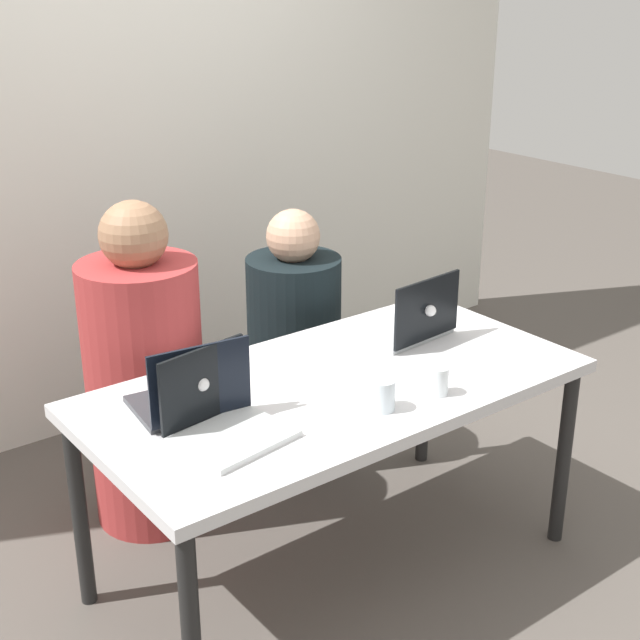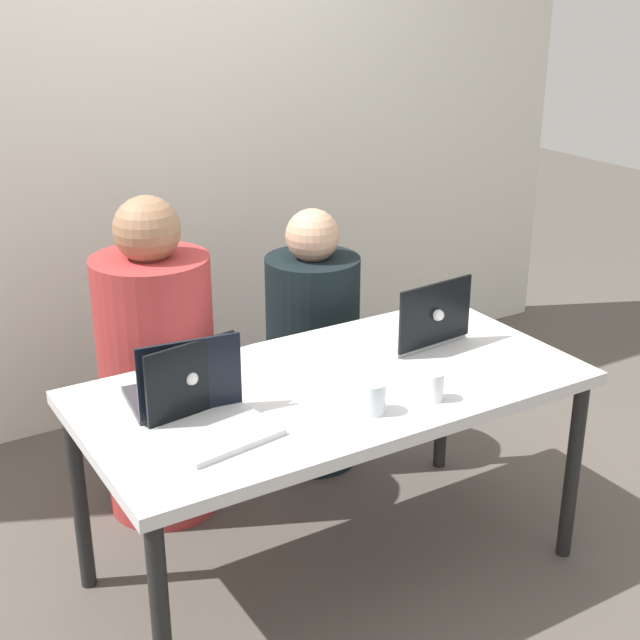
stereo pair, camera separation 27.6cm
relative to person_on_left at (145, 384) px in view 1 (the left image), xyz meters
The scene contains 10 objects.
ground_plane 0.91m from the person_on_left, 64.19° to the right, with size 12.00×12.00×0.00m, color #524C46.
back_wall 1.21m from the person_on_left, 68.68° to the left, with size 4.50×0.10×2.69m, color silver.
desk 0.75m from the person_on_left, 64.19° to the right, with size 1.56×0.79×0.70m.
person_on_left is the anchor object (origin of this frame).
person_on_right 0.65m from the person_on_left, ahead, with size 0.43×0.43×1.06m.
laptop_back_right 0.95m from the person_on_left, 36.43° to the right, with size 0.33×0.29×0.23m.
laptop_front_left 0.80m from the person_on_left, 99.89° to the right, with size 0.33×0.29×0.23m.
laptop_back_left 0.63m from the person_on_left, 102.91° to the right, with size 0.33×0.29×0.24m.
water_glass_center 0.98m from the person_on_left, 70.71° to the right, with size 0.08×0.08×0.09m.
water_glass_right 1.08m from the person_on_left, 60.93° to the right, with size 0.06×0.06×0.09m.
Camera 1 is at (-1.56, -1.96, 1.90)m, focal length 50.00 mm.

